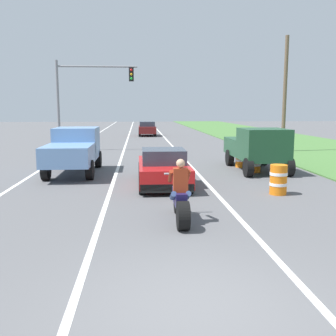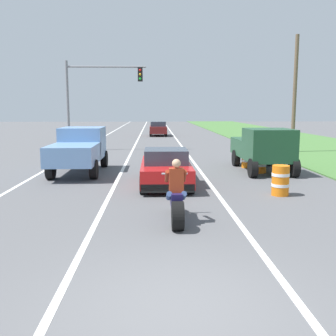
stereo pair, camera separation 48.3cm
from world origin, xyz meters
TOP-DOWN VIEW (x-y plane):
  - ground_plane at (0.00, 0.00)m, footprint 160.00×160.00m
  - lane_stripe_left_solid at (-5.40, 20.00)m, footprint 0.14×120.00m
  - lane_stripe_right_solid at (1.80, 20.00)m, footprint 0.14×120.00m
  - lane_stripe_centre_dashed at (-1.80, 20.00)m, footprint 0.14×120.00m
  - motorcycle_with_rider at (0.22, 4.19)m, footprint 0.70×2.21m
  - sports_car_red at (0.11, 9.10)m, footprint 1.84×4.30m
  - pickup_truck_left_lane_light_blue at (-3.64, 12.02)m, footprint 2.02×4.80m
  - pickup_truck_right_shoulder_dark_green at (4.64, 12.25)m, footprint 2.02×4.80m
  - traffic_light_mast_near at (-4.41, 21.53)m, footprint 5.39×0.34m
  - utility_pole_roadside at (8.69, 19.65)m, footprint 0.24×0.24m
  - construction_barrel_nearest at (3.84, 7.19)m, footprint 0.58×0.58m
  - construction_barrel_mid at (4.40, 11.73)m, footprint 0.58×0.58m
  - construction_barrel_far at (4.21, 13.24)m, footprint 0.58×0.58m
  - distant_car_far_ahead at (0.14, 35.63)m, footprint 1.80×4.00m

SIDE VIEW (x-z plane):
  - ground_plane at x=0.00m, z-range 0.00..0.00m
  - lane_stripe_left_solid at x=-5.40m, z-range 0.00..0.01m
  - lane_stripe_right_solid at x=1.80m, z-range 0.00..0.01m
  - lane_stripe_centre_dashed at x=-1.80m, z-range 0.00..0.01m
  - construction_barrel_nearest at x=3.84m, z-range 0.00..1.00m
  - construction_barrel_mid at x=4.40m, z-range 0.00..1.00m
  - construction_barrel_far at x=4.21m, z-range 0.00..1.00m
  - motorcycle_with_rider at x=0.22m, z-range -0.22..1.40m
  - sports_car_red at x=0.11m, z-range -0.05..1.31m
  - distant_car_far_ahead at x=0.14m, z-range 0.02..1.52m
  - pickup_truck_left_lane_light_blue at x=-3.64m, z-range 0.12..2.10m
  - pickup_truck_right_shoulder_dark_green at x=4.64m, z-range 0.12..2.10m
  - utility_pole_roadside at x=8.69m, z-range 0.00..7.43m
  - traffic_light_mast_near at x=-4.41m, z-range 1.05..7.05m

